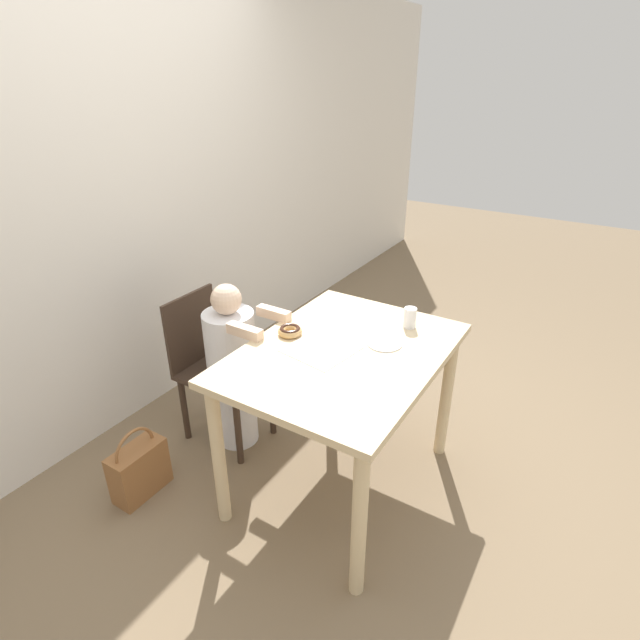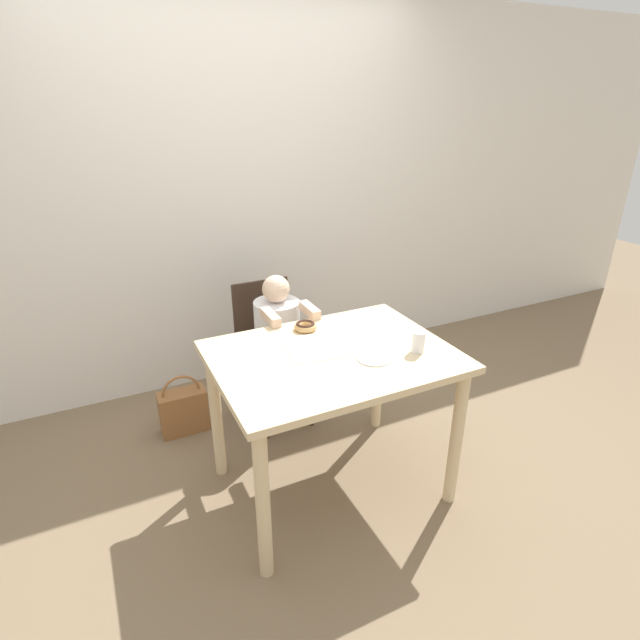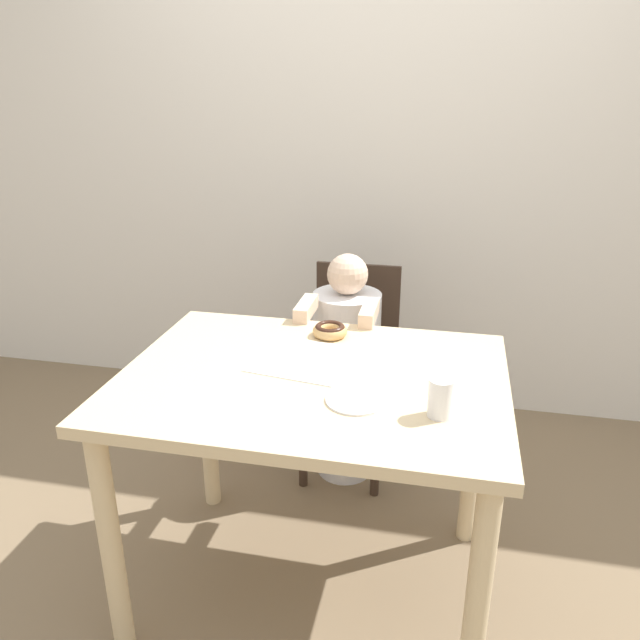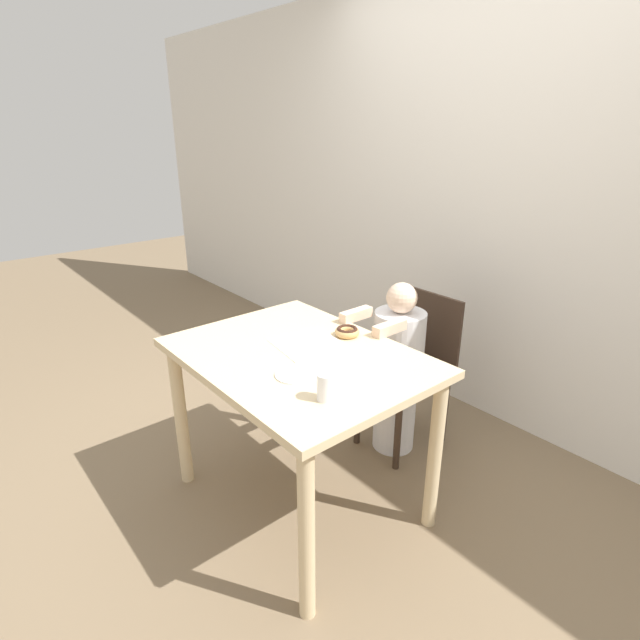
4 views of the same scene
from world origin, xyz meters
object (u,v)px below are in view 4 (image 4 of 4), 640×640
(child_figure, at_px, (397,371))
(donut, at_px, (347,331))
(cup, at_px, (325,387))
(chair, at_px, (412,370))
(handbag, at_px, (344,377))

(child_figure, height_order, donut, child_figure)
(donut, xyz_separation_m, cup, (0.37, -0.45, 0.03))
(cup, bearing_deg, chair, 111.74)
(child_figure, relative_size, cup, 9.42)
(donut, distance_m, cup, 0.58)
(chair, xyz_separation_m, child_figure, (0.00, -0.13, 0.04))
(chair, distance_m, handbag, 0.64)
(donut, bearing_deg, handbag, 137.80)
(donut, relative_size, handbag, 0.30)
(handbag, distance_m, cup, 1.52)
(cup, bearing_deg, child_figure, 114.72)
(child_figure, distance_m, handbag, 0.67)
(child_figure, xyz_separation_m, handbag, (-0.57, 0.15, -0.33))
(donut, bearing_deg, cup, -50.41)
(chair, bearing_deg, child_figure, -90.00)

